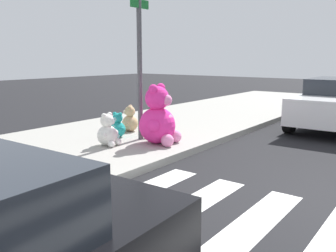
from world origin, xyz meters
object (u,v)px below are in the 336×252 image
at_px(sign_pole, 140,64).
at_px(plush_pink_large, 159,120).
at_px(plush_teal, 117,127).
at_px(plush_tan, 129,121).
at_px(plush_lime, 160,125).
at_px(plush_white, 108,132).

bearing_deg(sign_pole, plush_pink_large, -96.92).
distance_m(sign_pole, plush_teal, 1.58).
height_order(sign_pole, plush_tan, sign_pole).
height_order(plush_pink_large, plush_teal, plush_pink_large).
bearing_deg(plush_lime, plush_teal, 141.58).
xyz_separation_m(sign_pole, plush_teal, (-0.17, 0.57, -1.46)).
relative_size(plush_pink_large, plush_lime, 2.06).
distance_m(sign_pole, plush_pink_large, 1.32).
xyz_separation_m(plush_pink_large, plush_lime, (0.70, 0.52, -0.26)).
xyz_separation_m(sign_pole, plush_lime, (0.63, -0.07, -1.45)).
relative_size(plush_teal, plush_white, 0.84).
distance_m(plush_lime, plush_white, 1.51).
bearing_deg(plush_pink_large, sign_pole, 83.08).
height_order(sign_pole, plush_pink_large, sign_pole).
distance_m(plush_tan, plush_lime, 0.90).
height_order(sign_pole, plush_white, sign_pole).
height_order(plush_lime, plush_white, plush_white).
bearing_deg(plush_tan, plush_pink_large, -112.09).
height_order(sign_pole, plush_lime, sign_pole).
bearing_deg(sign_pole, plush_teal, 106.95).
bearing_deg(plush_lime, plush_pink_large, -143.50).
distance_m(plush_pink_large, plush_teal, 1.19).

